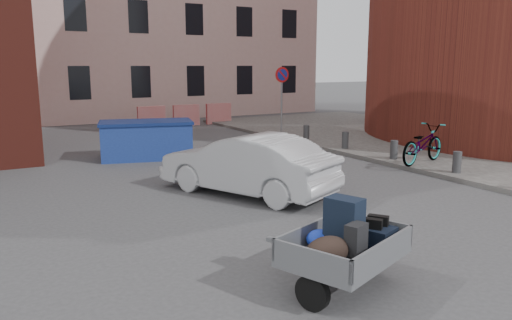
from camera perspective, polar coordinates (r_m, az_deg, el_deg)
ground at (r=8.99m, az=3.65°, el=-7.67°), size 120.00×120.00×0.00m
sidewalk at (r=18.65m, az=22.79°, el=1.38°), size 9.00×24.00×0.12m
no_parking_sign at (r=19.76m, az=2.98°, el=8.39°), size 0.60×0.09×2.65m
bollards at (r=15.21m, az=15.49°, el=1.15°), size 0.22×9.02×0.55m
barriers at (r=23.94m, az=-7.96°, el=5.09°), size 4.70×0.18×1.00m
trailer at (r=6.49m, az=10.07°, el=-9.53°), size 1.88×1.98×1.20m
dumpster at (r=15.73m, az=-12.40°, el=2.30°), size 3.05×2.12×1.16m
silver_car at (r=11.07m, az=-1.06°, el=-0.49°), size 2.99×4.33×1.35m
bicycle at (r=14.73m, az=18.49°, el=1.73°), size 2.18×1.18×1.09m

